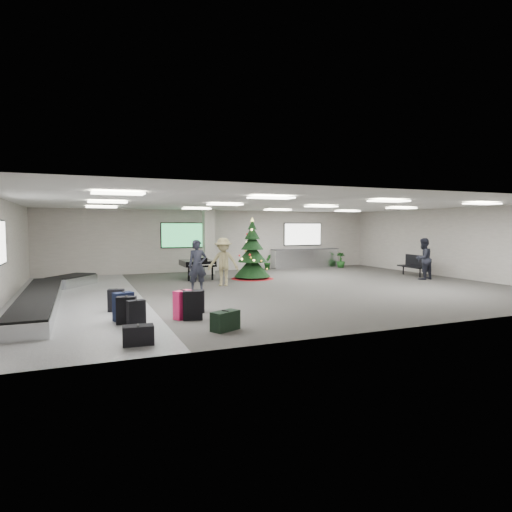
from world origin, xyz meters
name	(u,v)px	position (x,y,z in m)	size (l,w,h in m)	color
ground	(275,288)	(0.00, 0.00, 0.00)	(18.00, 18.00, 0.00)	#373532
room_envelope	(259,227)	(-0.38, 0.67, 2.33)	(18.02, 14.02, 3.21)	#9D9790
baggage_carousel	(47,296)	(-7.84, -0.08, 0.21)	(2.28, 9.71, 0.43)	silver
service_counter	(305,258)	(5.00, 6.65, 0.55)	(4.05, 0.65, 1.08)	silver
suitcase_0	(136,313)	(-5.69, -4.45, 0.31)	(0.44, 0.30, 0.65)	black
suitcase_1	(193,305)	(-4.29, -4.26, 0.37)	(0.51, 0.32, 0.76)	black
pink_suitcase	(183,305)	(-4.48, -4.04, 0.36)	(0.53, 0.45, 0.75)	#F82062
suitcase_3	(197,301)	(-3.95, -3.40, 0.31)	(0.45, 0.31, 0.64)	black
navy_suitcase	(123,307)	(-5.91, -3.71, 0.36)	(0.53, 0.42, 0.74)	black
suitcase_5	(127,310)	(-5.87, -4.13, 0.34)	(0.50, 0.36, 0.70)	black
green_duffel	(225,321)	(-3.87, -5.60, 0.22)	(0.74, 0.59, 0.46)	black
suitcase_8	(116,300)	(-5.98, -2.42, 0.31)	(0.47, 0.34, 0.64)	black
black_duffel	(138,335)	(-5.85, -6.09, 0.20)	(0.62, 0.38, 0.41)	black
christmas_tree	(252,258)	(0.28, 3.02, 0.94)	(1.93, 1.93, 2.76)	maroon
grand_piano	(197,263)	(-2.02, 3.86, 0.70)	(1.38, 1.75, 0.99)	black
bench	(413,264)	(7.80, 1.14, 0.56)	(0.70, 1.62, 1.00)	black
traveler_a	(198,266)	(-2.95, 0.30, 0.94)	(0.68, 0.45, 1.88)	black
traveler_b	(223,262)	(-1.62, 1.37, 0.95)	(1.23, 0.71, 1.90)	#94885B
traveler_bench	(423,259)	(7.15, -0.15, 0.92)	(0.89, 0.70, 1.84)	black
potted_plant_left	(267,262)	(2.58, 6.50, 0.41)	(0.45, 0.36, 0.81)	#183912
potted_plant_right	(341,260)	(6.90, 5.91, 0.44)	(0.49, 0.49, 0.87)	#183912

